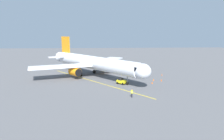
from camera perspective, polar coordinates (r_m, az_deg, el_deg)
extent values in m
plane|color=#565659|center=(58.61, -5.80, -1.68)|extent=(220.00, 220.00, 0.00)
cube|color=yellow|center=(52.08, -5.65, -3.27)|extent=(25.76, 30.91, 0.01)
cylinder|color=silver|center=(57.16, -5.53, 2.18)|extent=(24.66, 28.57, 3.80)
ellipsoid|color=silver|center=(44.43, 9.08, -0.41)|extent=(5.33, 5.38, 3.61)
cone|color=silver|center=(72.53, -14.58, 3.73)|extent=(4.55, 4.49, 3.42)
cube|color=black|center=(45.18, 7.70, 0.52)|extent=(3.51, 3.30, 0.90)
cube|color=silver|center=(65.48, -1.64, 2.81)|extent=(12.65, 17.48, 0.36)
cylinder|color=orange|center=(61.92, -1.83, 0.93)|extent=(3.94, 4.08, 2.30)
cylinder|color=black|center=(60.64, -0.73, 0.72)|extent=(1.74, 1.50, 2.10)
cube|color=silver|center=(55.72, -14.82, 1.02)|extent=(17.82, 10.15, 0.36)
cylinder|color=orange|center=(55.04, -10.89, -0.52)|extent=(3.94, 4.08, 2.30)
cylinder|color=black|center=(53.60, -9.88, -0.79)|extent=(1.74, 1.50, 2.10)
cube|color=orange|center=(69.57, -13.52, 6.63)|extent=(3.35, 3.92, 7.20)
cube|color=silver|center=(71.25, -11.06, 4.24)|extent=(5.44, 6.69, 0.24)
cube|color=silver|center=(68.06, -15.61, 3.74)|extent=(6.83, 4.60, 0.24)
cylinder|color=slate|center=(47.86, 4.54, -2.39)|extent=(0.24, 0.24, 2.77)
cylinder|color=black|center=(48.20, 4.51, -3.99)|extent=(0.79, 0.83, 0.70)
cylinder|color=slate|center=(61.42, -5.30, 0.75)|extent=(0.24, 0.24, 2.77)
cylinder|color=black|center=(61.68, -5.28, -0.52)|extent=(1.05, 1.13, 1.10)
cylinder|color=slate|center=(58.41, -9.31, 0.12)|extent=(0.24, 0.24, 2.77)
cylinder|color=black|center=(58.68, -9.27, -1.21)|extent=(1.05, 1.13, 1.10)
cylinder|color=#23232D|center=(39.06, 5.88, -7.47)|extent=(0.26, 0.26, 0.88)
cube|color=#D8EA19|center=(38.84, 5.90, -6.43)|extent=(0.44, 0.35, 0.60)
cube|color=silver|center=(38.84, 5.90, -6.43)|extent=(0.46, 0.36, 0.10)
sphere|color=#9E7051|center=(38.71, 5.91, -5.84)|extent=(0.22, 0.22, 0.22)
cylinder|color=#23232D|center=(55.81, 6.14, -1.87)|extent=(0.26, 0.26, 0.88)
cube|color=#D8EA19|center=(55.65, 6.15, -1.12)|extent=(0.43, 0.44, 0.60)
cube|color=silver|center=(55.65, 6.15, -1.12)|extent=(0.45, 0.47, 0.10)
sphere|color=beige|center=(55.56, 6.16, -0.70)|extent=(0.22, 0.22, 0.22)
cube|color=yellow|center=(48.88, 2.88, -3.40)|extent=(2.72, 2.64, 0.70)
cube|color=black|center=(48.90, 2.59, -2.67)|extent=(1.40, 1.42, 0.50)
cylinder|color=black|center=(49.06, 4.07, -3.78)|extent=(0.62, 0.58, 0.60)
cylinder|color=black|center=(48.01, 3.22, -4.10)|extent=(0.62, 0.58, 0.60)
cylinder|color=black|center=(49.92, 2.54, -3.51)|extent=(0.62, 0.58, 0.60)
cylinder|color=black|center=(48.89, 1.67, -3.81)|extent=(0.62, 0.58, 0.60)
cone|color=#F2590F|center=(50.30, 11.78, -3.65)|extent=(0.32, 0.32, 0.55)
cone|color=#F2590F|center=(53.43, 14.37, -2.91)|extent=(0.32, 0.32, 0.55)
cone|color=#F2590F|center=(60.43, 14.56, -1.33)|extent=(0.32, 0.32, 0.55)
cone|color=#F2590F|center=(53.45, 12.15, -2.80)|extent=(0.32, 0.32, 0.55)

